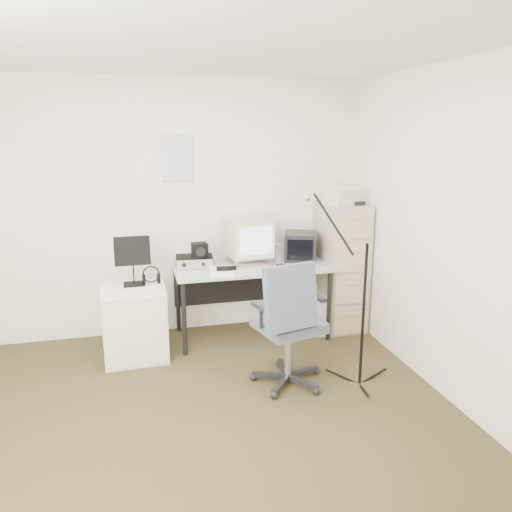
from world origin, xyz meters
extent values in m
cube|color=#372F19|center=(0.00, 0.00, -0.01)|extent=(3.60, 3.60, 0.01)
cube|color=white|center=(0.00, 0.00, 2.50)|extent=(3.60, 3.60, 0.01)
cube|color=silver|center=(0.00, 1.80, 1.25)|extent=(3.60, 0.02, 2.50)
cube|color=silver|center=(0.00, -1.80, 1.25)|extent=(3.60, 0.02, 2.50)
cube|color=silver|center=(1.80, 0.00, 1.25)|extent=(0.02, 3.60, 2.50)
cube|color=white|center=(-0.02, 1.79, 1.75)|extent=(0.30, 0.02, 0.44)
cube|color=#A8A08E|center=(1.58, 1.48, 0.65)|extent=(0.40, 0.60, 1.30)
cube|color=beige|center=(1.58, 1.41, 1.38)|extent=(0.45, 0.36, 0.15)
cube|color=#A6A6A6|center=(0.63, 1.45, 0.36)|extent=(1.50, 0.70, 0.73)
cube|color=beige|center=(0.61, 1.52, 0.95)|extent=(0.45, 0.47, 0.44)
cube|color=black|center=(1.16, 1.54, 0.87)|extent=(0.40, 0.41, 0.28)
cube|color=beige|center=(0.94, 1.59, 0.81)|extent=(0.10, 0.10, 0.16)
cube|color=beige|center=(0.58, 1.28, 0.74)|extent=(0.45, 0.30, 0.02)
cube|color=black|center=(0.88, 1.26, 0.75)|extent=(0.08, 0.12, 0.03)
cube|color=black|center=(0.09, 1.55, 0.78)|extent=(0.37, 0.28, 0.10)
cube|color=black|center=(0.13, 1.50, 0.90)|extent=(0.15, 0.14, 0.14)
cube|color=white|center=(0.31, 1.30, 0.74)|extent=(0.27, 0.34, 0.02)
cube|color=beige|center=(1.32, 1.45, 0.21)|extent=(0.26, 0.47, 0.42)
cube|color=slate|center=(0.69, 0.43, 0.53)|extent=(0.75, 0.75, 1.06)
cube|color=silver|center=(-0.50, 1.19, 0.34)|extent=(0.56, 0.45, 0.68)
cube|color=black|center=(-0.49, 1.25, 0.90)|extent=(0.32, 0.19, 0.45)
torus|color=black|center=(-0.34, 1.25, 0.73)|extent=(0.21, 0.21, 0.03)
cylinder|color=black|center=(1.25, 0.27, 0.77)|extent=(0.03, 0.03, 1.53)
camera|label=1|loc=(-0.47, -3.11, 2.01)|focal=35.00mm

